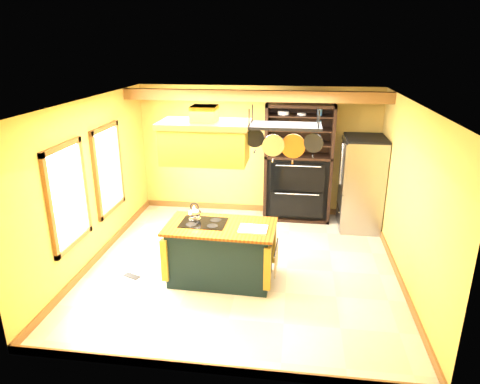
% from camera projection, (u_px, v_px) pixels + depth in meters
% --- Properties ---
extents(floor, '(5.00, 5.00, 0.00)m').
position_uv_depth(floor, '(243.00, 265.00, 7.14)').
color(floor, beige).
rests_on(floor, ground).
extents(ceiling, '(5.00, 5.00, 0.00)m').
position_uv_depth(ceiling, '(243.00, 102.00, 6.24)').
color(ceiling, white).
rests_on(ceiling, wall_back).
extents(wall_back, '(5.00, 0.02, 2.70)m').
position_uv_depth(wall_back, '(258.00, 151.00, 9.03)').
color(wall_back, gold).
rests_on(wall_back, floor).
extents(wall_front, '(5.00, 0.02, 2.70)m').
position_uv_depth(wall_front, '(212.00, 268.00, 4.35)').
color(wall_front, gold).
rests_on(wall_front, floor).
extents(wall_left, '(0.02, 5.00, 2.70)m').
position_uv_depth(wall_left, '(92.00, 183.00, 7.01)').
color(wall_left, gold).
rests_on(wall_left, floor).
extents(wall_right, '(0.02, 5.00, 2.70)m').
position_uv_depth(wall_right, '(409.00, 196.00, 6.38)').
color(wall_right, gold).
rests_on(wall_right, floor).
extents(ceiling_beam, '(5.00, 0.15, 0.20)m').
position_uv_depth(ceiling_beam, '(255.00, 96.00, 7.87)').
color(ceiling_beam, brown).
rests_on(ceiling_beam, ceiling).
extents(window_near, '(0.06, 1.06, 1.56)m').
position_uv_depth(window_near, '(68.00, 196.00, 6.24)').
color(window_near, brown).
rests_on(window_near, wall_left).
extents(window_far, '(0.06, 1.06, 1.56)m').
position_uv_depth(window_far, '(109.00, 169.00, 7.55)').
color(window_far, brown).
rests_on(window_far, wall_left).
extents(kitchen_island, '(1.68, 0.97, 1.11)m').
position_uv_depth(kitchen_island, '(221.00, 252.00, 6.58)').
color(kitchen_island, '#13262D').
rests_on(kitchen_island, floor).
extents(range_hood, '(1.27, 0.72, 0.80)m').
position_uv_depth(range_hood, '(205.00, 140.00, 6.02)').
color(range_hood, '#BE852F').
rests_on(range_hood, ceiling).
extents(pot_rack, '(1.07, 0.51, 0.72)m').
position_uv_depth(pot_rack, '(284.00, 133.00, 5.84)').
color(pot_rack, black).
rests_on(pot_rack, ceiling).
extents(refrigerator, '(0.78, 0.92, 1.80)m').
position_uv_depth(refrigerator, '(361.00, 185.00, 8.36)').
color(refrigerator, gray).
rests_on(refrigerator, floor).
extents(hutch, '(1.36, 0.61, 2.40)m').
position_uv_depth(hutch, '(298.00, 176.00, 8.82)').
color(hutch, black).
rests_on(hutch, floor).
extents(floor_register, '(0.30, 0.22, 0.01)m').
position_uv_depth(floor_register, '(132.00, 276.00, 6.80)').
color(floor_register, black).
rests_on(floor_register, floor).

